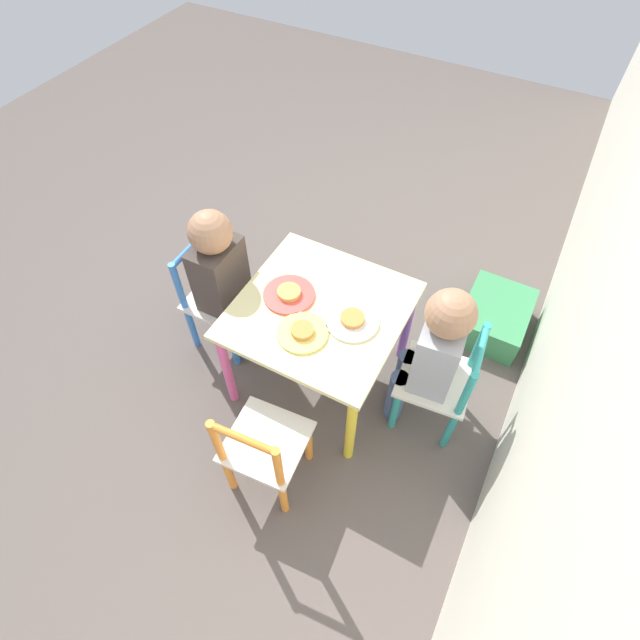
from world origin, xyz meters
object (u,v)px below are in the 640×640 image
object	(u,v)px
chair_blue	(218,299)
chair_orange	(263,449)
plate_right	(302,332)
plate_back	(352,320)
kids_table	(320,320)
child_front	(223,274)
child_back	(434,349)
plate_front	(289,294)
storage_bin	(495,317)
chair_teal	(441,382)

from	to	relation	value
chair_blue	chair_orange	size ratio (longest dim) A/B	1.00
plate_right	plate_back	bearing A→B (deg)	135.00
kids_table	child_front	distance (m)	0.42
child_back	plate_front	xyz separation A→B (m)	(0.04, -0.55, 0.03)
child_front	plate_back	xyz separation A→B (m)	(-0.01, 0.55, 0.03)
child_front	chair_blue	bearing A→B (deg)	90.00
plate_front	storage_bin	bearing A→B (deg)	130.75
chair_teal	child_front	bearing A→B (deg)	-92.30
chair_teal	plate_right	bearing A→B (deg)	-75.59
child_back	plate_right	xyz separation A→B (m)	(0.17, -0.42, 0.03)
child_back	plate_right	bearing A→B (deg)	-73.66
kids_table	plate_back	world-z (taller)	plate_back
kids_table	child_front	size ratio (longest dim) A/B	0.83
plate_back	child_back	bearing A→B (deg)	98.17
plate_back	plate_front	xyz separation A→B (m)	(-0.00, -0.26, 0.00)
plate_right	storage_bin	xyz separation A→B (m)	(-0.73, 0.57, -0.39)
child_back	storage_bin	bearing A→B (deg)	159.17
chair_orange	storage_bin	size ratio (longest dim) A/B	1.43
plate_front	storage_bin	size ratio (longest dim) A/B	0.54
child_back	storage_bin	world-z (taller)	child_back
chair_blue	child_back	world-z (taller)	child_back
chair_orange	plate_back	bearing A→B (deg)	-105.11
storage_bin	plate_front	bearing A→B (deg)	-49.25
chair_blue	child_back	distance (m)	0.92
chair_blue	plate_back	xyz separation A→B (m)	(-0.01, 0.61, 0.21)
kids_table	storage_bin	xyz separation A→B (m)	(-0.60, 0.57, -0.31)
child_front	plate_back	distance (m)	0.55
chair_teal	chair_blue	distance (m)	0.96
child_back	storage_bin	size ratio (longest dim) A/B	2.00
plate_back	plate_right	distance (m)	0.18
chair_teal	plate_right	size ratio (longest dim) A/B	2.85
child_front	storage_bin	xyz separation A→B (m)	(-0.61, 0.99, -0.35)
plate_back	plate_right	xyz separation A→B (m)	(0.13, -0.13, -0.00)
chair_teal	chair_orange	distance (m)	0.69
chair_blue	plate_front	xyz separation A→B (m)	(-0.01, 0.35, 0.21)
chair_blue	plate_back	size ratio (longest dim) A/B	2.67
chair_teal	child_back	distance (m)	0.19
kids_table	child_back	bearing A→B (deg)	95.70
child_back	chair_blue	bearing A→B (deg)	-92.64
kids_table	plate_right	distance (m)	0.15
kids_table	child_front	xyz separation A→B (m)	(0.01, -0.42, 0.04)
chair_orange	child_front	bearing A→B (deg)	-50.66
child_back	child_front	distance (m)	0.84
chair_blue	plate_right	distance (m)	0.54
child_front	plate_right	distance (m)	0.44
plate_front	child_back	bearing A→B (deg)	94.37
chair_blue	plate_right	size ratio (longest dim) A/B	2.85
chair_orange	child_back	size ratio (longest dim) A/B	0.71
child_back	plate_right	world-z (taller)	child_back
kids_table	plate_front	xyz separation A→B (m)	(-0.00, -0.13, 0.07)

